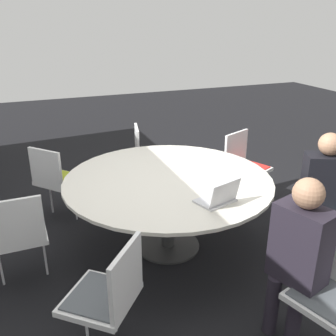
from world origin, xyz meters
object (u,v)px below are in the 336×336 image
chair_3 (147,153)px  chair_5 (18,232)px  chair_4 (56,176)px  laptop (219,197)px  person_1 (324,187)px  chair_2 (244,162)px  chair_6 (109,292)px  chair_0 (335,287)px  person_0 (299,249)px  handbag (123,176)px

chair_3 → chair_5: same height
chair_4 → laptop: 1.98m
chair_4 → person_1: size_ratio=0.71×
chair_2 → chair_4: size_ratio=1.00×
chair_2 → person_1: (-1.24, -0.04, 0.19)m
chair_3 → chair_6: same height
chair_0 → chair_6: same height
person_1 → person_0: bearing=66.1°
chair_4 → chair_6: (-2.04, -0.12, 0.00)m
chair_0 → chair_5: size_ratio=1.00×
laptop → chair_2: bearing=-146.8°
chair_4 → chair_3: bearing=65.8°
chair_6 → chair_0: bearing=-69.2°
chair_3 → person_1: (-1.97, -1.01, 0.19)m
chair_2 → person_1: bearing=68.6°
chair_2 → chair_4: (0.38, 2.15, 0.00)m
person_1 → handbag: 2.63m
chair_5 → handbag: chair_5 is taller
person_1 → laptop: person_1 is taller
person_0 → handbag: size_ratio=3.38×
chair_6 → chair_3: bearing=16.6°
chair_6 → handbag: (2.65, -0.78, -0.38)m
person_0 → handbag: 3.02m
chair_0 → chair_2: (2.15, -0.67, 0.00)m
chair_0 → handbag: size_ratio=2.41×
laptop → chair_6: bearing=6.6°
person_0 → laptop: size_ratio=3.40×
chair_0 → chair_3: bearing=-10.8°
person_0 → chair_0: bearing=-160.9°
chair_4 → handbag: 1.15m
chair_3 → chair_5: 2.13m
chair_3 → person_1: person_1 is taller
chair_2 → chair_4: bearing=-33.1°
chair_2 → chair_5: size_ratio=1.00×
chair_4 → laptop: bearing=-6.0°
chair_6 → chair_2: bearing=-10.3°
chair_0 → chair_5: 2.39m
chair_3 → handbag: (0.25, 0.28, -0.38)m
chair_0 → chair_3: same height
chair_0 → chair_5: (1.46, 1.89, 0.00)m
chair_2 → laptop: laptop is taller
person_1 → chair_2: bearing=-61.6°
chair_5 → person_0: (-1.26, -1.74, 0.19)m
chair_0 → person_1: (0.91, -0.71, 0.19)m
chair_4 → person_0: 2.68m
chair_3 → person_0: bearing=16.4°
person_0 → chair_4: bearing=13.0°
chair_3 → chair_4: 1.23m
person_1 → handbag: (2.22, 1.29, -0.57)m
chair_3 → chair_0: bearing=19.1°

